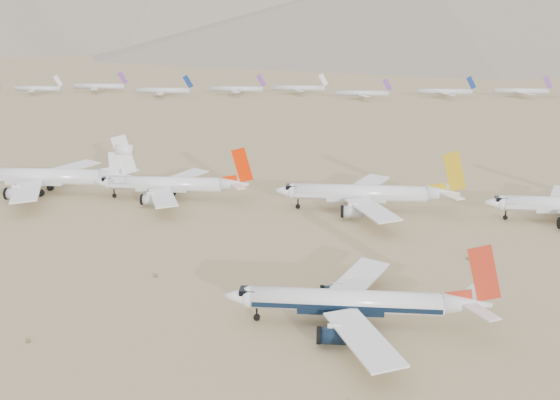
% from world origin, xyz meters
% --- Properties ---
extents(ground, '(7000.00, 7000.00, 0.00)m').
position_xyz_m(ground, '(0.00, 0.00, 0.00)').
color(ground, '#998159').
rests_on(ground, ground).
extents(main_airliner, '(45.86, 44.79, 16.18)m').
position_xyz_m(main_airliner, '(11.89, -3.41, 4.45)').
color(main_airliner, white).
rests_on(main_airliner, ground).
extents(row2_gold_tail, '(50.47, 49.36, 17.97)m').
position_xyz_m(row2_gold_tail, '(16.43, 66.49, 5.02)').
color(row2_gold_tail, white).
rests_on(row2_gold_tail, ground).
extents(row2_orange_tail, '(46.28, 45.27, 16.51)m').
position_xyz_m(row2_orange_tail, '(-42.13, 72.64, 4.63)').
color(row2_orange_tail, white).
rests_on(row2_orange_tail, ground).
extents(row2_white_trijet, '(54.41, 53.18, 19.28)m').
position_xyz_m(row2_white_trijet, '(-82.06, 75.21, 5.58)').
color(row2_white_trijet, white).
rests_on(row2_white_trijet, ground).
extents(distant_storage_row, '(468.55, 61.25, 13.04)m').
position_xyz_m(distant_storage_row, '(-45.37, 335.91, 4.24)').
color(distant_storage_row, silver).
rests_on(distant_storage_row, ground).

